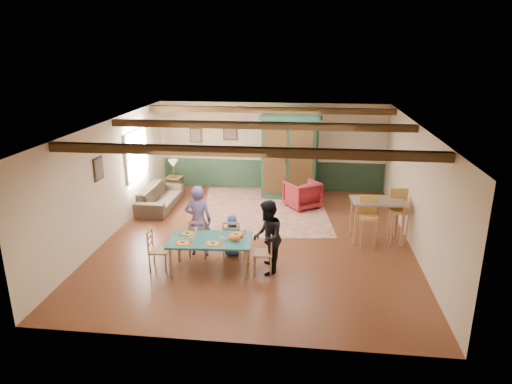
# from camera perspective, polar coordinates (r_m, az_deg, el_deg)

# --- Properties ---
(floor) EXTENTS (8.00, 8.00, 0.00)m
(floor) POSITION_cam_1_polar(r_m,az_deg,el_deg) (10.84, 0.19, -5.78)
(floor) COLOR #542717
(floor) RESTS_ON ground
(wall_back) EXTENTS (7.00, 0.02, 2.70)m
(wall_back) POSITION_cam_1_polar(r_m,az_deg,el_deg) (14.23, 2.01, 5.70)
(wall_back) COLOR beige
(wall_back) RESTS_ON floor
(wall_left) EXTENTS (0.02, 8.00, 2.70)m
(wall_left) POSITION_cam_1_polar(r_m,az_deg,el_deg) (11.29, -17.75, 1.61)
(wall_left) COLOR beige
(wall_left) RESTS_ON floor
(wall_right) EXTENTS (0.02, 8.00, 2.70)m
(wall_right) POSITION_cam_1_polar(r_m,az_deg,el_deg) (10.58, 19.38, 0.38)
(wall_right) COLOR beige
(wall_right) RESTS_ON floor
(ceiling) EXTENTS (7.00, 8.00, 0.02)m
(ceiling) POSITION_cam_1_polar(r_m,az_deg,el_deg) (10.06, 0.21, 8.45)
(ceiling) COLOR silver
(ceiling) RESTS_ON wall_back
(wainscot_back) EXTENTS (6.95, 0.03, 0.90)m
(wainscot_back) POSITION_cam_1_polar(r_m,az_deg,el_deg) (14.43, 1.96, 2.18)
(wainscot_back) COLOR #1D3523
(wainscot_back) RESTS_ON floor
(ceiling_beam_front) EXTENTS (6.95, 0.16, 0.16)m
(ceiling_beam_front) POSITION_cam_1_polar(r_m,az_deg,el_deg) (7.84, -1.67, 5.07)
(ceiling_beam_front) COLOR #2F1F0D
(ceiling_beam_front) RESTS_ON ceiling
(ceiling_beam_mid) EXTENTS (6.95, 0.16, 0.16)m
(ceiling_beam_mid) POSITION_cam_1_polar(r_m,az_deg,el_deg) (10.47, 0.45, 8.32)
(ceiling_beam_mid) COLOR #2F1F0D
(ceiling_beam_mid) RESTS_ON ceiling
(ceiling_beam_back) EXTENTS (6.95, 0.16, 0.16)m
(ceiling_beam_back) POSITION_cam_1_polar(r_m,az_deg,el_deg) (13.03, 1.70, 10.20)
(ceiling_beam_back) COLOR #2F1F0D
(ceiling_beam_back) RESTS_ON ceiling
(window_left) EXTENTS (0.06, 1.60, 1.30)m
(window_left) POSITION_cam_1_polar(r_m,az_deg,el_deg) (12.75, -14.66, 4.61)
(window_left) COLOR white
(window_left) RESTS_ON wall_left
(picture_left_wall) EXTENTS (0.04, 0.42, 0.52)m
(picture_left_wall) POSITION_cam_1_polar(r_m,az_deg,el_deg) (10.65, -19.09, 2.76)
(picture_left_wall) COLOR #7D715A
(picture_left_wall) RESTS_ON wall_left
(picture_back_a) EXTENTS (0.45, 0.04, 0.55)m
(picture_back_a) POSITION_cam_1_polar(r_m,az_deg,el_deg) (14.27, -3.24, 7.56)
(picture_back_a) COLOR #7D715A
(picture_back_a) RESTS_ON wall_back
(picture_back_b) EXTENTS (0.38, 0.04, 0.48)m
(picture_back_b) POSITION_cam_1_polar(r_m,az_deg,el_deg) (14.52, -7.54, 7.01)
(picture_back_b) COLOR #7D715A
(picture_back_b) RESTS_ON wall_back
(dining_table) EXTENTS (1.69, 1.01, 0.68)m
(dining_table) POSITION_cam_1_polar(r_m,az_deg,el_deg) (9.27, -5.67, -7.82)
(dining_table) COLOR #1E605B
(dining_table) RESTS_ON floor
(dining_chair_far_left) EXTENTS (0.41, 0.42, 0.86)m
(dining_chair_far_left) POSITION_cam_1_polar(r_m,az_deg,el_deg) (9.88, -7.22, -5.63)
(dining_chair_far_left) COLOR #A47552
(dining_chair_far_left) RESTS_ON floor
(dining_chair_far_right) EXTENTS (0.41, 0.42, 0.86)m
(dining_chair_far_right) POSITION_cam_1_polar(r_m,az_deg,el_deg) (9.78, -3.01, -5.76)
(dining_chair_far_right) COLOR #A47552
(dining_chair_far_right) RESTS_ON floor
(dining_chair_end_left) EXTENTS (0.42, 0.41, 0.86)m
(dining_chair_end_left) POSITION_cam_1_polar(r_m,az_deg,el_deg) (9.44, -12.01, -7.05)
(dining_chair_end_left) COLOR #A47552
(dining_chair_end_left) RESTS_ON floor
(dining_chair_end_right) EXTENTS (0.42, 0.41, 0.86)m
(dining_chair_end_right) POSITION_cam_1_polar(r_m,az_deg,el_deg) (9.14, 0.85, -7.50)
(dining_chair_end_right) COLOR #A47552
(dining_chair_end_right) RESTS_ON floor
(person_man) EXTENTS (0.59, 0.41, 1.57)m
(person_man) POSITION_cam_1_polar(r_m,az_deg,el_deg) (9.81, -7.23, -3.58)
(person_man) COLOR slate
(person_man) RESTS_ON floor
(person_woman) EXTENTS (0.61, 0.76, 1.50)m
(person_woman) POSITION_cam_1_polar(r_m,az_deg,el_deg) (9.00, 1.44, -5.69)
(person_woman) COLOR black
(person_woman) RESTS_ON floor
(person_child) EXTENTS (0.46, 0.32, 0.91)m
(person_child) POSITION_cam_1_polar(r_m,az_deg,el_deg) (9.83, -2.97, -5.46)
(person_child) COLOR #22468B
(person_child) RESTS_ON floor
(cat) EXTENTS (0.33, 0.15, 0.16)m
(cat) POSITION_cam_1_polar(r_m,az_deg,el_deg) (8.95, -2.66, -5.75)
(cat) COLOR orange
(cat) RESTS_ON dining_table
(place_setting_near_left) EXTENTS (0.38, 0.29, 0.11)m
(place_setting_near_left) POSITION_cam_1_polar(r_m,az_deg,el_deg) (8.99, -9.13, -6.05)
(place_setting_near_left) COLOR #FFA421
(place_setting_near_left) RESTS_ON dining_table
(place_setting_near_center) EXTENTS (0.38, 0.29, 0.11)m
(place_setting_near_center) POSITION_cam_1_polar(r_m,az_deg,el_deg) (8.89, -5.38, -6.18)
(place_setting_near_center) COLOR #FFA421
(place_setting_near_center) RESTS_ON dining_table
(place_setting_far_left) EXTENTS (0.38, 0.29, 0.11)m
(place_setting_far_left) POSITION_cam_1_polar(r_m,az_deg,el_deg) (9.40, -8.56, -4.93)
(place_setting_far_left) COLOR #FFA421
(place_setting_far_left) RESTS_ON dining_table
(place_setting_far_right) EXTENTS (0.38, 0.29, 0.11)m
(place_setting_far_right) POSITION_cam_1_polar(r_m,az_deg,el_deg) (9.25, -2.47, -5.11)
(place_setting_far_right) COLOR #FFA421
(place_setting_far_right) RESTS_ON dining_table
(area_rug) EXTENTS (3.84, 4.40, 0.01)m
(area_rug) POSITION_cam_1_polar(r_m,az_deg,el_deg) (12.67, 0.99, -2.17)
(area_rug) COLOR #CCB394
(area_rug) RESTS_ON floor
(armoire) EXTENTS (1.80, 0.89, 2.44)m
(armoire) POSITION_cam_1_polar(r_m,az_deg,el_deg) (13.35, 4.25, 4.28)
(armoire) COLOR #143425
(armoire) RESTS_ON floor
(armchair) EXTENTS (1.15, 1.16, 0.77)m
(armchair) POSITION_cam_1_polar(r_m,az_deg,el_deg) (12.78, 5.82, -0.30)
(armchair) COLOR #57111A
(armchair) RESTS_ON floor
(sofa) EXTENTS (0.82, 2.08, 0.61)m
(sofa) POSITION_cam_1_polar(r_m,az_deg,el_deg) (13.04, -11.88, -0.60)
(sofa) COLOR #3D3126
(sofa) RESTS_ON floor
(end_table) EXTENTS (0.51, 0.51, 0.58)m
(end_table) POSITION_cam_1_polar(r_m,az_deg,el_deg) (14.00, -10.15, 0.73)
(end_table) COLOR #2F1F0D
(end_table) RESTS_ON floor
(table_lamp) EXTENTS (0.30, 0.30, 0.53)m
(table_lamp) POSITION_cam_1_polar(r_m,az_deg,el_deg) (13.85, -10.28, 2.92)
(table_lamp) COLOR beige
(table_lamp) RESTS_ON end_table
(counter_table) EXTENTS (1.26, 0.79, 1.01)m
(counter_table) POSITION_cam_1_polar(r_m,az_deg,el_deg) (10.86, 14.85, -3.48)
(counter_table) COLOR tan
(counter_table) RESTS_ON floor
(bar_stool_left) EXTENTS (0.41, 0.46, 1.17)m
(bar_stool_left) POSITION_cam_1_polar(r_m,az_deg,el_deg) (10.46, 13.86, -3.75)
(bar_stool_left) COLOR tan
(bar_stool_left) RESTS_ON floor
(bar_stool_right) EXTENTS (0.45, 0.49, 1.23)m
(bar_stool_right) POSITION_cam_1_polar(r_m,az_deg,el_deg) (10.91, 17.41, -2.97)
(bar_stool_right) COLOR tan
(bar_stool_right) RESTS_ON floor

